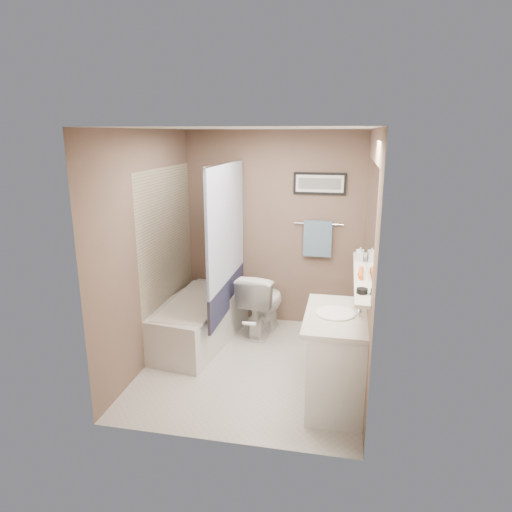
% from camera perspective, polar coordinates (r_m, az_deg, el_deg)
% --- Properties ---
extents(ground, '(2.50, 2.50, 0.00)m').
position_cam_1_polar(ground, '(4.92, -0.36, -13.50)').
color(ground, beige).
rests_on(ground, ground).
extents(ceiling, '(2.20, 2.50, 0.04)m').
position_cam_1_polar(ceiling, '(4.32, -0.41, 15.43)').
color(ceiling, silver).
rests_on(ceiling, wall_back).
extents(wall_back, '(2.20, 0.04, 2.40)m').
position_cam_1_polar(wall_back, '(5.65, 2.17, 3.29)').
color(wall_back, brown).
rests_on(wall_back, ground).
extents(wall_front, '(2.20, 0.04, 2.40)m').
position_cam_1_polar(wall_front, '(3.33, -4.72, -5.25)').
color(wall_front, brown).
rests_on(wall_front, ground).
extents(wall_left, '(0.04, 2.50, 2.40)m').
position_cam_1_polar(wall_left, '(4.80, -13.09, 0.78)').
color(wall_left, brown).
rests_on(wall_left, ground).
extents(wall_right, '(0.04, 2.50, 2.40)m').
position_cam_1_polar(wall_right, '(4.39, 13.56, -0.60)').
color(wall_right, brown).
rests_on(wall_right, ground).
extents(tile_surround, '(0.02, 1.55, 2.00)m').
position_cam_1_polar(tile_surround, '(5.30, -10.88, 0.01)').
color(tile_surround, tan).
rests_on(tile_surround, wall_left).
extents(curtain_rod, '(0.02, 1.55, 0.02)m').
position_cam_1_polar(curtain_rod, '(4.91, -3.85, 11.50)').
color(curtain_rod, silver).
rests_on(curtain_rod, wall_left).
extents(curtain_upper, '(0.03, 1.45, 1.28)m').
position_cam_1_polar(curtain_upper, '(4.99, -3.72, 4.04)').
color(curtain_upper, white).
rests_on(curtain_upper, curtain_rod).
extents(curtain_lower, '(0.03, 1.45, 0.36)m').
position_cam_1_polar(curtain_lower, '(5.21, -3.56, -4.84)').
color(curtain_lower, '#232643').
rests_on(curtain_lower, curtain_rod).
extents(mirror, '(0.02, 1.60, 1.00)m').
position_cam_1_polar(mirror, '(4.15, 14.12, 4.43)').
color(mirror, silver).
rests_on(mirror, wall_right).
extents(shelf, '(0.12, 1.60, 0.03)m').
position_cam_1_polar(shelf, '(4.27, 12.93, -2.40)').
color(shelf, silver).
rests_on(shelf, wall_right).
extents(towel_bar, '(0.60, 0.02, 0.02)m').
position_cam_1_polar(towel_bar, '(5.56, 7.78, 4.01)').
color(towel_bar, silver).
rests_on(towel_bar, wall_back).
extents(towel, '(0.34, 0.05, 0.44)m').
position_cam_1_polar(towel, '(5.57, 7.70, 2.16)').
color(towel, '#84ACC0').
rests_on(towel, towel_bar).
extents(art_frame, '(0.62, 0.02, 0.26)m').
position_cam_1_polar(art_frame, '(5.50, 7.97, 8.96)').
color(art_frame, black).
rests_on(art_frame, wall_back).
extents(art_mat, '(0.56, 0.00, 0.20)m').
position_cam_1_polar(art_mat, '(5.49, 7.96, 8.94)').
color(art_mat, white).
rests_on(art_mat, art_frame).
extents(art_image, '(0.50, 0.00, 0.13)m').
position_cam_1_polar(art_image, '(5.48, 7.96, 8.94)').
color(art_image, '#595959').
rests_on(art_image, art_mat).
extents(door, '(0.80, 0.02, 2.00)m').
position_cam_1_polar(door, '(3.30, 4.64, -9.24)').
color(door, silver).
rests_on(door, wall_front).
extents(door_handle, '(0.10, 0.02, 0.02)m').
position_cam_1_polar(door_handle, '(3.39, -0.85, -8.46)').
color(door_handle, silver).
rests_on(door_handle, door).
extents(bathtub, '(0.90, 1.58, 0.50)m').
position_cam_1_polar(bathtub, '(5.38, -7.29, -8.06)').
color(bathtub, silver).
rests_on(bathtub, ground).
extents(tub_rim, '(0.56, 1.36, 0.02)m').
position_cam_1_polar(tub_rim, '(5.29, -7.38, -5.57)').
color(tub_rim, silver).
rests_on(tub_rim, bathtub).
extents(toilet, '(0.54, 0.81, 0.77)m').
position_cam_1_polar(toilet, '(5.51, 0.81, -5.83)').
color(toilet, white).
rests_on(toilet, ground).
extents(vanity, '(0.55, 0.93, 0.80)m').
position_cam_1_polar(vanity, '(4.23, 9.88, -12.72)').
color(vanity, white).
rests_on(vanity, ground).
extents(countertop, '(0.54, 0.96, 0.04)m').
position_cam_1_polar(countertop, '(4.05, 10.01, -7.44)').
color(countertop, beige).
rests_on(countertop, vanity).
extents(sink_basin, '(0.34, 0.34, 0.01)m').
position_cam_1_polar(sink_basin, '(4.04, 9.89, -7.06)').
color(sink_basin, white).
rests_on(sink_basin, countertop).
extents(faucet_spout, '(0.02, 0.02, 0.10)m').
position_cam_1_polar(faucet_spout, '(4.02, 12.78, -6.65)').
color(faucet_spout, silver).
rests_on(faucet_spout, countertop).
extents(faucet_knob, '(0.05, 0.05, 0.05)m').
position_cam_1_polar(faucet_knob, '(4.12, 12.74, -6.40)').
color(faucet_knob, silver).
rests_on(faucet_knob, countertop).
extents(candle_bowl_near, '(0.09, 0.09, 0.04)m').
position_cam_1_polar(candle_bowl_near, '(3.76, 13.12, -4.27)').
color(candle_bowl_near, black).
rests_on(candle_bowl_near, shelf).
extents(hair_brush_front, '(0.04, 0.22, 0.04)m').
position_cam_1_polar(hair_brush_front, '(4.18, 12.99, -2.24)').
color(hair_brush_front, '#DE531F').
rests_on(hair_brush_front, shelf).
extents(hair_brush_back, '(0.06, 0.22, 0.04)m').
position_cam_1_polar(hair_brush_back, '(4.26, 12.96, -1.93)').
color(hair_brush_back, '#D55C1E').
rests_on(hair_brush_back, shelf).
extents(pink_comb, '(0.03, 0.16, 0.01)m').
position_cam_1_polar(pink_comb, '(4.44, 12.90, -1.45)').
color(pink_comb, pink).
rests_on(pink_comb, shelf).
extents(glass_jar, '(0.08, 0.08, 0.10)m').
position_cam_1_polar(glass_jar, '(4.74, 12.87, 0.16)').
color(glass_jar, white).
rests_on(glass_jar, shelf).
extents(soap_bottle, '(0.07, 0.07, 0.14)m').
position_cam_1_polar(soap_bottle, '(4.66, 12.90, 0.17)').
color(soap_bottle, '#999999').
rests_on(soap_bottle, shelf).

